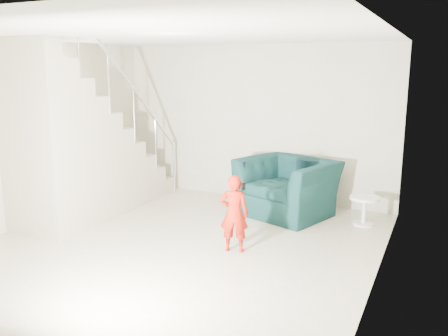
{
  "coord_description": "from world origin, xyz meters",
  "views": [
    {
      "loc": [
        3.06,
        -5.0,
        2.3
      ],
      "look_at": [
        0.15,
        1.2,
        0.85
      ],
      "focal_mm": 38.0,
      "sensor_mm": 36.0,
      "label": 1
    }
  ],
  "objects_px": {
    "staircase": "(80,157)",
    "armchair": "(287,187)",
    "toddler": "(234,213)",
    "side_table": "(364,206)"
  },
  "relations": [
    {
      "from": "side_table",
      "to": "staircase",
      "type": "height_order",
      "value": "staircase"
    },
    {
      "from": "staircase",
      "to": "side_table",
      "type": "bearing_deg",
      "value": 19.62
    },
    {
      "from": "toddler",
      "to": "side_table",
      "type": "xyz_separation_m",
      "value": [
        1.34,
        1.76,
        -0.21
      ]
    },
    {
      "from": "toddler",
      "to": "staircase",
      "type": "height_order",
      "value": "staircase"
    },
    {
      "from": "toddler",
      "to": "staircase",
      "type": "distance_m",
      "value": 2.79
    },
    {
      "from": "armchair",
      "to": "toddler",
      "type": "relative_size",
      "value": 1.36
    },
    {
      "from": "armchair",
      "to": "staircase",
      "type": "bearing_deg",
      "value": -133.57
    },
    {
      "from": "armchair",
      "to": "side_table",
      "type": "xyz_separation_m",
      "value": [
        1.21,
        -0.03,
        -0.15
      ]
    },
    {
      "from": "side_table",
      "to": "staircase",
      "type": "relative_size",
      "value": 0.12
    },
    {
      "from": "staircase",
      "to": "armchair",
      "type": "bearing_deg",
      "value": 27.26
    }
  ]
}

